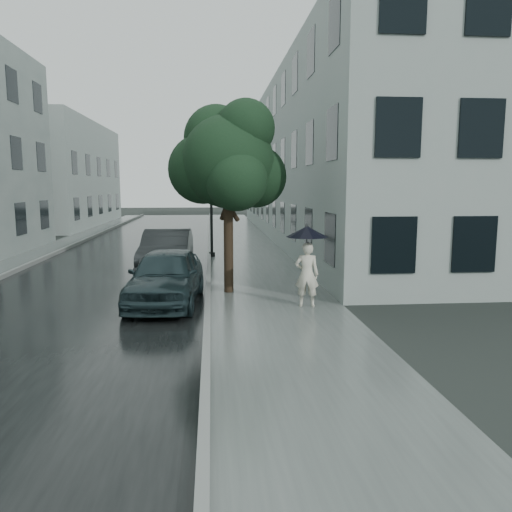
{
  "coord_description": "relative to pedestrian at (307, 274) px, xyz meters",
  "views": [
    {
      "loc": [
        -1.45,
        -11.1,
        3.16
      ],
      "look_at": [
        -0.29,
        1.87,
        1.3
      ],
      "focal_mm": 35.0,
      "sensor_mm": 36.0,
      "label": 1
    }
  ],
  "objects": [
    {
      "name": "ground",
      "position": [
        -1.01,
        -1.49,
        -0.86
      ],
      "size": [
        120.0,
        120.0,
        0.0
      ],
      "primitive_type": "plane",
      "color": "black",
      "rests_on": "ground"
    },
    {
      "name": "sidewalk",
      "position": [
        -0.76,
        10.51,
        -0.85
      ],
      "size": [
        3.5,
        60.0,
        0.01
      ],
      "primitive_type": "cube",
      "color": "slate",
      "rests_on": "ground"
    },
    {
      "name": "kerb_near",
      "position": [
        -2.58,
        10.51,
        -0.78
      ],
      "size": [
        0.15,
        60.0,
        0.15
      ],
      "primitive_type": "cube",
      "color": "slate",
      "rests_on": "ground"
    },
    {
      "name": "asphalt_road",
      "position": [
        -6.08,
        10.51,
        -0.85
      ],
      "size": [
        6.85,
        60.0,
        0.0
      ],
      "primitive_type": "cube",
      "color": "black",
      "rests_on": "ground"
    },
    {
      "name": "kerb_far",
      "position": [
        -9.58,
        10.51,
        -0.78
      ],
      "size": [
        0.15,
        60.0,
        0.15
      ],
      "primitive_type": "cube",
      "color": "slate",
      "rests_on": "ground"
    },
    {
      "name": "sidewalk_far",
      "position": [
        -10.51,
        10.51,
        -0.85
      ],
      "size": [
        1.7,
        60.0,
        0.01
      ],
      "primitive_type": "cube",
      "color": "#4C5451",
      "rests_on": "ground"
    },
    {
      "name": "building_near",
      "position": [
        4.47,
        18.01,
        3.64
      ],
      "size": [
        7.02,
        36.0,
        9.0
      ],
      "color": "gray",
      "rests_on": "ground"
    },
    {
      "name": "building_far_b",
      "position": [
        -14.78,
        28.51,
        3.14
      ],
      "size": [
        7.02,
        18.0,
        8.0
      ],
      "color": "gray",
      "rests_on": "ground"
    },
    {
      "name": "pedestrian",
      "position": [
        0.0,
        0.0,
        0.0
      ],
      "size": [
        0.69,
        0.53,
        1.7
      ],
      "primitive_type": "imported",
      "rotation": [
        0.0,
        0.0,
        2.92
      ],
      "color": "beige",
      "rests_on": "sidewalk"
    },
    {
      "name": "umbrella",
      "position": [
        -0.02,
        -0.02,
        1.12
      ],
      "size": [
        1.18,
        1.18,
        1.23
      ],
      "rotation": [
        0.0,
        0.0,
        0.09
      ],
      "color": "black",
      "rests_on": "ground"
    },
    {
      "name": "street_tree",
      "position": [
        -1.96,
        2.09,
        3.0
      ],
      "size": [
        3.5,
        3.18,
        5.57
      ],
      "color": "#332619",
      "rests_on": "ground"
    },
    {
      "name": "lamp_post",
      "position": [
        -2.6,
        9.49,
        2.14
      ],
      "size": [
        0.83,
        0.43,
        5.25
      ],
      "rotation": [
        0.0,
        0.0,
        -0.23
      ],
      "color": "black",
      "rests_on": "ground"
    },
    {
      "name": "car_near",
      "position": [
        -3.68,
        0.67,
        -0.11
      ],
      "size": [
        2.07,
        4.49,
        1.49
      ],
      "primitive_type": "imported",
      "rotation": [
        0.0,
        0.0,
        -0.07
      ],
      "color": "#1C2C2F",
      "rests_on": "ground"
    },
    {
      "name": "car_far",
      "position": [
        -4.07,
        5.54,
        -0.07
      ],
      "size": [
        1.72,
        4.74,
        1.55
      ],
      "primitive_type": "imported",
      "rotation": [
        0.0,
        0.0,
        -0.02
      ],
      "color": "#272B2D",
      "rests_on": "ground"
    }
  ]
}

